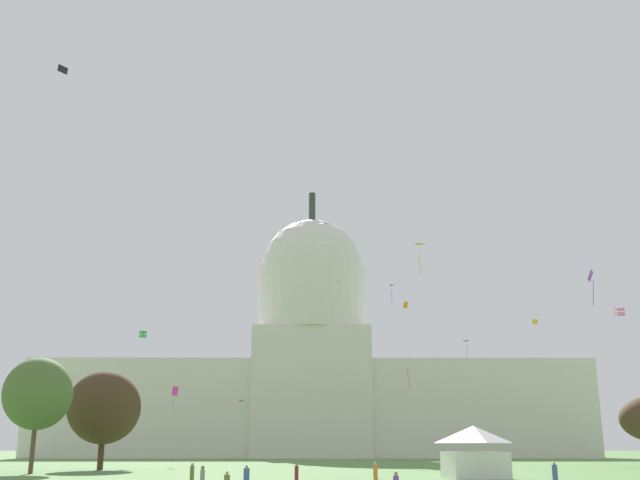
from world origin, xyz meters
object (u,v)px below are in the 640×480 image
(person_olive_front_right, at_px, (192,473))
(person_olive_mid_right, at_px, (457,468))
(person_navy_mid_left, at_px, (487,469))
(kite_yellow_mid, at_px, (535,322))
(kite_orange_mid, at_px, (406,305))
(kite_red_low, at_px, (240,402))
(person_grey_edge_east, at_px, (202,480))
(kite_blue_mid, at_px, (394,288))
(kite_turquoise_mid, at_px, (468,344))
(person_denim_near_tree_east, at_px, (246,476))
(kite_lime_mid, at_px, (341,284))
(capitol_building, at_px, (312,375))
(kite_black_high, at_px, (323,226))
(person_orange_back_left, at_px, (375,471))
(person_denim_mid_center, at_px, (555,473))
(kite_pink_mid, at_px, (619,312))
(kite_green_mid, at_px, (143,334))
(kite_white_low, at_px, (406,364))
(person_maroon_lawn_far_right, at_px, (297,472))
(tree_west_far, at_px, (38,394))
(tree_west_near, at_px, (104,407))
(kite_gold_mid, at_px, (417,250))
(kite_black_high_b, at_px, (63,69))
(event_tent, at_px, (474,452))
(kite_magenta_low, at_px, (175,393))
(kite_violet_mid, at_px, (591,279))

(person_olive_front_right, bearing_deg, person_olive_mid_right, -146.84)
(person_navy_mid_left, distance_m, kite_yellow_mid, 70.72)
(kite_orange_mid, height_order, kite_red_low, kite_orange_mid)
(person_grey_edge_east, bearing_deg, kite_blue_mid, -137.35)
(kite_turquoise_mid, bearing_deg, person_denim_near_tree_east, 118.43)
(kite_lime_mid, bearing_deg, capitol_building, 48.01)
(kite_black_high, distance_m, kite_turquoise_mid, 48.86)
(capitol_building, bearing_deg, person_orange_back_left, -87.07)
(person_grey_edge_east, bearing_deg, kite_yellow_mid, -152.22)
(kite_lime_mid, xyz_separation_m, kite_red_low, (-22.32, 27.82, -21.71))
(person_denim_mid_center, bearing_deg, kite_pink_mid, 28.42)
(kite_blue_mid, height_order, kite_red_low, kite_blue_mid)
(person_orange_back_left, relative_size, kite_red_low, 1.02)
(person_navy_mid_left, bearing_deg, kite_blue_mid, -148.45)
(kite_green_mid, bearing_deg, kite_yellow_mid, -118.84)
(person_olive_front_right, height_order, kite_lime_mid, kite_lime_mid)
(kite_white_low, bearing_deg, person_denim_mid_center, 15.00)
(kite_yellow_mid, bearing_deg, person_grey_edge_east, -51.52)
(capitol_building, xyz_separation_m, person_denim_near_tree_east, (-4.88, -133.81, -19.83))
(person_denim_mid_center, bearing_deg, person_grey_edge_east, 178.87)
(person_olive_mid_right, distance_m, person_maroon_lawn_far_right, 19.93)
(kite_orange_mid, bearing_deg, person_denim_near_tree_east, -87.48)
(tree_west_far, bearing_deg, tree_west_near, 73.26)
(person_denim_near_tree_east, height_order, kite_blue_mid, kite_blue_mid)
(kite_gold_mid, bearing_deg, kite_turquoise_mid, -130.32)
(tree_west_near, xyz_separation_m, kite_turquoise_mid, (61.40, 63.49, 16.58))
(tree_west_near, xyz_separation_m, kite_black_high, (29.27, 31.17, 34.18))
(person_denim_near_tree_east, distance_m, kite_yellow_mid, 96.74)
(kite_pink_mid, bearing_deg, kite_turquoise_mid, -88.30)
(tree_west_far, xyz_separation_m, kite_black_high_b, (5.79, -18.04, 31.53))
(kite_blue_mid, bearing_deg, tree_west_near, 124.91)
(capitol_building, bearing_deg, kite_black_high_b, -101.29)
(person_olive_mid_right, bearing_deg, tree_west_near, 105.85)
(event_tent, bearing_deg, capitol_building, 91.77)
(kite_red_low, relative_size, kite_black_high_b, 1.52)
(kite_magenta_low, distance_m, kite_yellow_mid, 69.64)
(tree_west_far, height_order, kite_violet_mid, kite_violet_mid)
(kite_red_low, bearing_deg, kite_black_high_b, -67.28)
(person_navy_mid_left, distance_m, kite_violet_mid, 23.15)
(tree_west_near, height_order, kite_pink_mid, kite_pink_mid)
(person_denim_near_tree_east, distance_m, person_maroon_lawn_far_right, 9.98)
(kite_lime_mid, height_order, kite_orange_mid, kite_lime_mid)
(event_tent, height_order, kite_turquoise_mid, kite_turquoise_mid)
(person_grey_edge_east, xyz_separation_m, kite_yellow_mid, (50.21, 89.10, 25.17))
(kite_violet_mid, bearing_deg, kite_gold_mid, 134.72)
(event_tent, relative_size, kite_lime_mid, 2.39)
(person_navy_mid_left, bearing_deg, person_grey_edge_east, -13.67)
(person_maroon_lawn_far_right, xyz_separation_m, kite_blue_mid, (17.17, 71.47, 31.88))
(person_maroon_lawn_far_right, relative_size, kite_red_low, 0.97)
(kite_black_high, relative_size, kite_white_low, 0.40)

